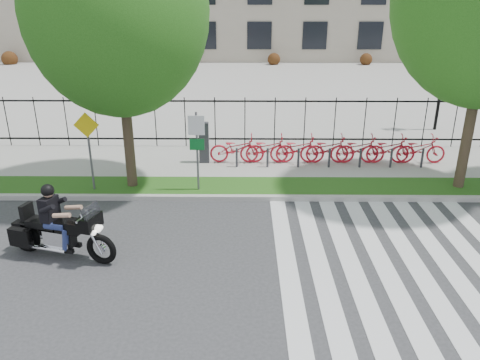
{
  "coord_description": "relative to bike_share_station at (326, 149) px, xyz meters",
  "views": [
    {
      "loc": [
        1.18,
        -9.09,
        5.89
      ],
      "look_at": [
        1.06,
        3.0,
        1.1
      ],
      "focal_mm": 35.0,
      "sensor_mm": 36.0,
      "label": 1
    }
  ],
  "objects": [
    {
      "name": "sign_pole_regulatory",
      "position": [
        -4.42,
        -2.62,
        1.07
      ],
      "size": [
        0.5,
        0.09,
        2.5
      ],
      "color": "#59595B",
      "rests_on": "grass_verge"
    },
    {
      "name": "sidewalk",
      "position": [
        -4.15,
        0.25,
        -0.6
      ],
      "size": [
        60.0,
        3.5,
        0.15
      ],
      "primitive_type": "cube",
      "color": "#A9A79E",
      "rests_on": "ground"
    },
    {
      "name": "curb",
      "position": [
        -4.15,
        -3.1,
        -0.6
      ],
      "size": [
        60.0,
        0.2,
        0.15
      ],
      "primitive_type": "cube",
      "color": "#AAA8A0",
      "rests_on": "ground"
    },
    {
      "name": "crosswalk_stripes",
      "position": [
        0.67,
        -7.2,
        -0.67
      ],
      "size": [
        5.7,
        8.0,
        0.01
      ],
      "primitive_type": null,
      "color": "silver",
      "rests_on": "ground"
    },
    {
      "name": "plaza",
      "position": [
        -4.15,
        17.8,
        -0.62
      ],
      "size": [
        80.0,
        34.0,
        0.1
      ],
      "primitive_type": "cube",
      "color": "#A9A79E",
      "rests_on": "ground"
    },
    {
      "name": "grass_verge",
      "position": [
        -4.15,
        -2.25,
        -0.6
      ],
      "size": [
        60.0,
        1.5,
        0.15
      ],
      "primitive_type": "cube",
      "color": "#204E13",
      "rests_on": "ground"
    },
    {
      "name": "bike_share_station",
      "position": [
        0.0,
        0.0,
        0.0
      ],
      "size": [
        8.97,
        0.89,
        1.5
      ],
      "color": "#2D2D33",
      "rests_on": "sidewalk"
    },
    {
      "name": "lamp_post_right",
      "position": [
        5.85,
        4.8,
        2.53
      ],
      "size": [
        1.06,
        0.7,
        4.25
      ],
      "color": "black",
      "rests_on": "ground"
    },
    {
      "name": "ground",
      "position": [
        -4.15,
        -7.2,
        -0.67
      ],
      "size": [
        120.0,
        120.0,
        0.0
      ],
      "primitive_type": "plane",
      "color": "#313133",
      "rests_on": "ground"
    },
    {
      "name": "street_tree_1",
      "position": [
        -6.6,
        -2.25,
        4.81
      ],
      "size": [
        5.28,
        5.28,
        8.38
      ],
      "color": "#372A1E",
      "rests_on": "grass_verge"
    },
    {
      "name": "sign_pole_warning",
      "position": [
        -7.74,
        -2.62,
        1.07
      ],
      "size": [
        0.78,
        0.09,
        2.49
      ],
      "color": "#59595B",
      "rests_on": "grass_verge"
    },
    {
      "name": "motorcycle_rider",
      "position": [
        -7.34,
        -6.48,
        0.07
      ],
      "size": [
        2.84,
        1.31,
        2.25
      ],
      "color": "black",
      "rests_on": "ground"
    },
    {
      "name": "iron_fence",
      "position": [
        -4.15,
        2.0,
        0.48
      ],
      "size": [
        30.0,
        0.06,
        2.0
      ],
      "primitive_type": null,
      "color": "black",
      "rests_on": "sidewalk"
    }
  ]
}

